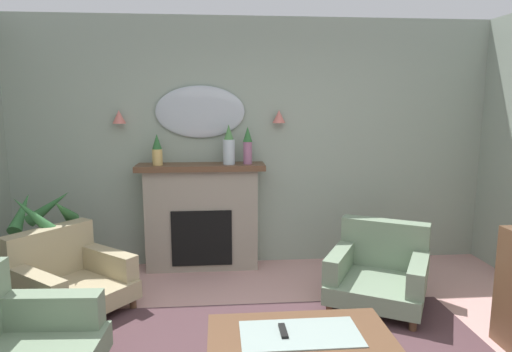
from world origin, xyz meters
TOP-DOWN VIEW (x-y plane):
  - wall_back at (0.00, 2.59)m, footprint 6.27×0.10m
  - fireplace at (-0.58, 2.36)m, footprint 1.36×0.36m
  - mantel_vase_right at (-1.03, 2.34)m, footprint 0.11×0.11m
  - mantel_vase_left at (-0.28, 2.34)m, footprint 0.13×0.13m
  - mantel_vase_centre at (-0.08, 2.34)m, footprint 0.10×0.10m
  - wall_mirror at (-0.58, 2.51)m, footprint 0.96×0.06m
  - wall_sconce_left at (-1.43, 2.46)m, footprint 0.14×0.14m
  - wall_sconce_right at (0.27, 2.46)m, footprint 0.14×0.14m
  - coffee_table at (0.07, 0.07)m, footprint 1.10×0.60m
  - tv_remote at (-0.03, 0.10)m, footprint 0.04×0.16m
  - armchair_by_coffee_table at (-1.72, 1.43)m, footprint 1.14×1.14m
  - armchair_in_corner at (1.05, 1.37)m, footprint 1.10×1.11m
  - potted_plant_tall_palm at (-2.04, 1.83)m, footprint 0.52×0.53m

SIDE VIEW (x-z plane):
  - armchair_by_coffee_table at x=-1.72m, z-range -0.05..0.66m
  - armchair_in_corner at x=1.05m, z-range -0.05..0.66m
  - coffee_table at x=0.07m, z-range 0.16..0.61m
  - tv_remote at x=-0.03m, z-range 0.44..0.46m
  - potted_plant_tall_palm at x=-2.04m, z-range -0.05..0.97m
  - fireplace at x=-0.58m, z-range -0.01..1.15m
  - mantel_vase_right at x=-1.03m, z-range 1.15..1.48m
  - mantel_vase_left at x=-0.28m, z-range 1.14..1.56m
  - wall_back at x=0.00m, z-range 0.00..2.72m
  - mantel_vase_centre at x=-0.08m, z-range 1.17..1.56m
  - wall_sconce_left at x=-1.43m, z-range 1.59..1.73m
  - wall_sconce_right at x=0.27m, z-range 1.59..1.73m
  - wall_mirror at x=-0.58m, z-range 1.43..1.99m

